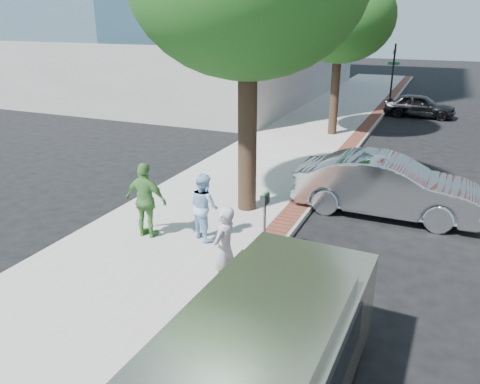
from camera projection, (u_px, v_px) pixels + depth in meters
The scene contains 14 objects.
ground at pixel (239, 243), 11.65m from camera, with size 120.00×120.00×0.00m, color black.
sidewalk at pixel (285, 154), 19.05m from camera, with size 5.00×60.00×0.15m, color #9E9991.
brick_strip at pixel (338, 158), 18.19m from camera, with size 0.60×60.00×0.01m, color brown.
curb at pixel (347, 161), 18.09m from camera, with size 0.10×60.00×0.15m, color gray.
office_base at pixel (199, 65), 34.72m from camera, with size 18.20×22.20×4.00m, color gray.
signal_near at pixel (393, 69), 29.40m from camera, with size 0.70×0.15×3.80m.
tree_far at pixel (340, 17), 20.28m from camera, with size 4.80×4.80×7.14m.
parking_meter at pixel (265, 208), 10.65m from camera, with size 0.12×0.32×1.47m.
person_gray at pixel (224, 249), 9.15m from camera, with size 0.64×0.42×1.77m, color #ACACB1.
person_officer at pixel (204, 206), 11.35m from camera, with size 0.81×0.63×1.66m, color #9BC8F0.
person_green at pixel (146, 200), 11.39m from camera, with size 1.11×0.46×1.90m, color #4F9141.
sedan_silver at pixel (386, 186), 13.16m from camera, with size 1.77×5.09×1.68m, color #B4B7BB.
bg_car at pixel (420, 106), 26.29m from camera, with size 1.53×3.80×1.29m, color black.
van at pixel (262, 365), 6.06m from camera, with size 2.16×5.29×1.93m.
Camera 1 is at (4.22, -9.58, 5.27)m, focal length 35.00 mm.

